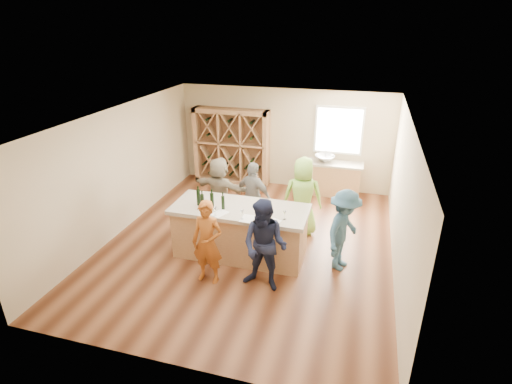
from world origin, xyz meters
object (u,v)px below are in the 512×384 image
(wine_bottle_e, at_px, (223,203))
(person_near_left, at_px, (207,242))
(wine_rack, at_px, (232,147))
(wine_bottle_b, at_px, (202,201))
(sink, at_px, (325,159))
(person_near_right, at_px, (265,246))
(tasting_counter_base, at_px, (240,233))
(wine_bottle_c, at_px, (212,200))
(person_server, at_px, (344,230))
(person_far_right, at_px, (303,197))
(person_far_mid, at_px, (253,197))
(wine_bottle_a, at_px, (199,197))
(person_far_left, at_px, (220,190))

(wine_bottle_e, distance_m, person_near_left, 0.94)
(wine_rack, bearing_deg, wine_bottle_b, -79.19)
(wine_rack, height_order, sink, wine_rack)
(person_near_left, xyz_separation_m, person_near_right, (1.05, 0.07, 0.06))
(person_near_left, height_order, person_near_right, person_near_right)
(tasting_counter_base, distance_m, wine_bottle_b, 1.03)
(wine_bottle_c, distance_m, person_near_left, 0.99)
(person_server, xyz_separation_m, person_far_right, (-0.99, 1.17, 0.08))
(wine_bottle_e, bearing_deg, sink, 68.09)
(sink, xyz_separation_m, wine_bottle_c, (-1.77, -3.81, 0.22))
(sink, distance_m, person_far_right, 2.42)
(wine_rack, height_order, tasting_counter_base, wine_rack)
(sink, bearing_deg, wine_bottle_c, -114.96)
(wine_bottle_b, relative_size, wine_bottle_e, 1.06)
(sink, bearing_deg, wine_rack, 178.51)
(wine_bottle_c, relative_size, wine_bottle_e, 1.12)
(wine_bottle_b, xyz_separation_m, person_near_right, (1.45, -0.71, -0.36))
(wine_bottle_c, xyz_separation_m, person_far_right, (1.58, 1.40, -0.33))
(sink, xyz_separation_m, person_near_right, (-0.49, -4.61, -0.15))
(wine_bottle_e, bearing_deg, person_near_left, -90.34)
(person_near_right, distance_m, person_far_mid, 2.24)
(wine_bottle_c, bearing_deg, wine_bottle_a, 173.61)
(tasting_counter_base, xyz_separation_m, person_server, (2.04, 0.08, 0.32))
(person_near_right, relative_size, person_far_mid, 1.07)
(wine_bottle_e, distance_m, person_far_mid, 1.39)
(wine_bottle_c, bearing_deg, person_server, 5.04)
(sink, height_order, tasting_counter_base, sink)
(person_near_right, bearing_deg, wine_bottle_e, 151.74)
(wine_bottle_b, bearing_deg, person_server, 6.41)
(wine_bottle_e, relative_size, person_far_right, 0.15)
(wine_bottle_c, xyz_separation_m, person_far_left, (-0.39, 1.44, -0.43))
(wine_bottle_c, bearing_deg, wine_bottle_e, -3.22)
(person_far_mid, distance_m, person_far_left, 0.88)
(wine_bottle_a, xyz_separation_m, person_server, (2.87, 0.19, -0.42))
(sink, relative_size, wine_bottle_e, 1.98)
(wine_bottle_e, distance_m, person_near_right, 1.35)
(tasting_counter_base, relative_size, wine_bottle_e, 9.49)
(sink, bearing_deg, person_near_left, -108.28)
(person_server, bearing_deg, wine_bottle_e, 114.98)
(person_near_right, height_order, person_far_mid, person_near_right)
(person_near_left, bearing_deg, person_far_right, 62.04)
(wine_bottle_a, relative_size, person_far_mid, 0.20)
(sink, distance_m, person_far_left, 3.22)
(person_near_left, bearing_deg, person_server, 27.83)
(person_far_mid, relative_size, person_far_right, 0.90)
(person_far_left, bearing_deg, person_far_right, -169.81)
(sink, bearing_deg, wine_bottle_a, -118.77)
(wine_bottle_a, xyz_separation_m, person_near_left, (0.53, -0.89, -0.44))
(sink, height_order, wine_bottle_a, wine_bottle_a)
(person_far_left, bearing_deg, wine_bottle_e, 124.61)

